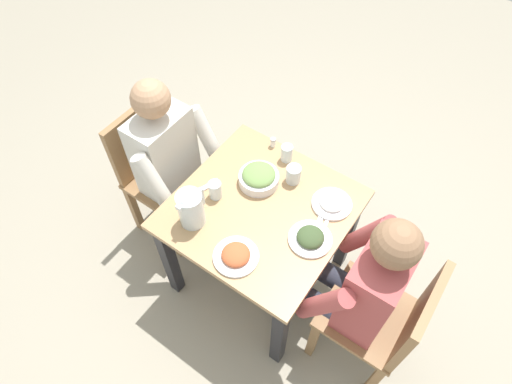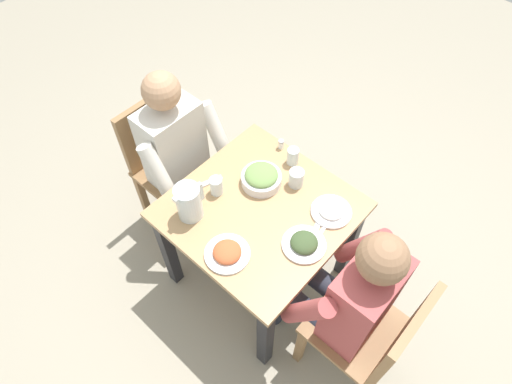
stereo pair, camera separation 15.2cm
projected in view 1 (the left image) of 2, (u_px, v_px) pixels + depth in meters
ground_plane at (260, 273)px, 2.65m from camera, size 8.00×8.00×0.00m
dining_table at (261, 222)px, 2.19m from camera, size 0.81×0.81×0.70m
chair_near at (387, 320)px, 1.98m from camera, size 0.40×0.40×0.86m
chair_far at (155, 168)px, 2.51m from camera, size 0.40×0.40×0.86m
diner_near at (352, 283)px, 1.93m from camera, size 0.48×0.53×1.16m
diner_far at (179, 168)px, 2.32m from camera, size 0.48×0.53×1.16m
water_pitcher at (191, 209)px, 1.97m from camera, size 0.16×0.12×0.19m
salad_bowl at (259, 177)px, 2.15m from camera, size 0.20×0.20×0.09m
plate_yoghurt at (332, 203)px, 2.09m from camera, size 0.20×0.20×0.04m
plate_dolmas at (310, 238)px, 1.97m from camera, size 0.20×0.20×0.05m
plate_rice_curry at (236, 255)px, 1.91m from camera, size 0.21×0.21×0.05m
water_glass_near_right at (293, 174)px, 2.15m from camera, size 0.07×0.07×0.09m
water_glass_near_left at (287, 153)px, 2.23m from camera, size 0.06×0.06×0.09m
water_glass_far_left at (215, 190)px, 2.09m from camera, size 0.06×0.06×0.10m
salt_shaker at (273, 142)px, 2.31m from camera, size 0.03×0.03×0.05m
fork_near at (318, 228)px, 2.02m from camera, size 0.17×0.08×0.01m
knife_near at (324, 228)px, 2.02m from camera, size 0.19×0.05×0.01m
fork_far at (204, 188)px, 2.15m from camera, size 0.17×0.08×0.01m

